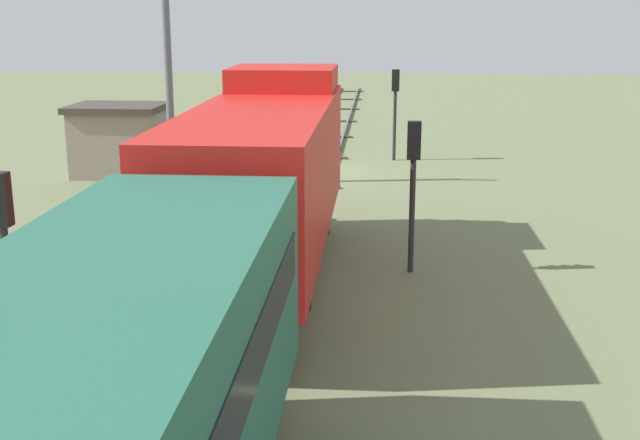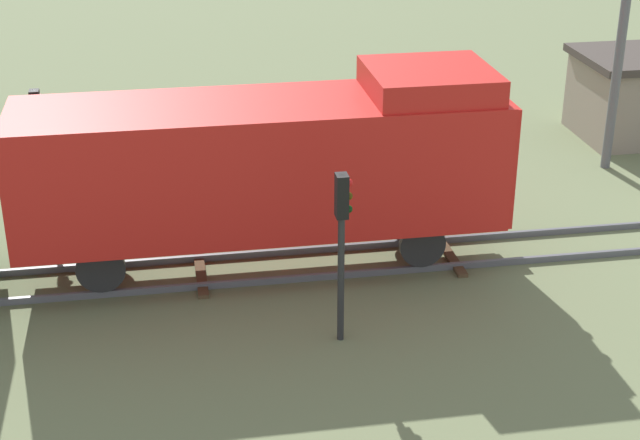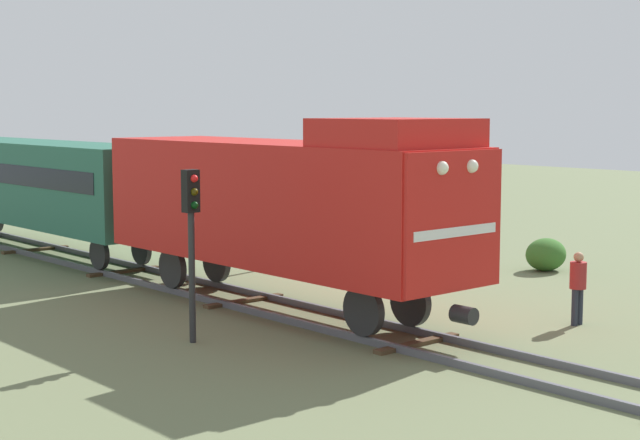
# 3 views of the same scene
# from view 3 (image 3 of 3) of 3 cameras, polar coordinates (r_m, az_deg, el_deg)

# --- Properties ---
(locomotive) EXTENTS (2.90, 11.60, 4.60)m
(locomotive) POSITION_cam_3_polar(r_m,az_deg,el_deg) (23.58, -2.00, 1.18)
(locomotive) COLOR red
(locomotive) RESTS_ON railway_track
(passenger_car_leading) EXTENTS (2.84, 14.00, 3.66)m
(passenger_car_leading) POSITION_cam_3_polar(r_m,az_deg,el_deg) (34.92, -16.01, 2.27)
(passenger_car_leading) COLOR #26604C
(passenger_car_leading) RESTS_ON railway_track
(traffic_signal_mid) EXTENTS (0.32, 0.34, 3.69)m
(traffic_signal_mid) POSITION_cam_3_polar(r_m,az_deg,el_deg) (20.77, -7.49, -0.13)
(traffic_signal_mid) COLOR #262628
(traffic_signal_mid) RESTS_ON ground
(traffic_signal_far) EXTENTS (0.32, 0.34, 3.63)m
(traffic_signal_far) POSITION_cam_3_polar(r_m,az_deg,el_deg) (30.06, -3.24, 1.90)
(traffic_signal_far) COLOR #262628
(traffic_signal_far) RESTS_ON ground
(worker_by_signal) EXTENTS (0.38, 0.38, 1.70)m
(worker_by_signal) POSITION_cam_3_polar(r_m,az_deg,el_deg) (23.27, 14.78, -3.53)
(worker_by_signal) COLOR #262B38
(worker_by_signal) RESTS_ON ground
(bush_near) EXTENTS (1.39, 1.13, 1.01)m
(bush_near) POSITION_cam_3_polar(r_m,az_deg,el_deg) (30.80, 13.01, -1.97)
(bush_near) COLOR #346626
(bush_near) RESTS_ON ground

